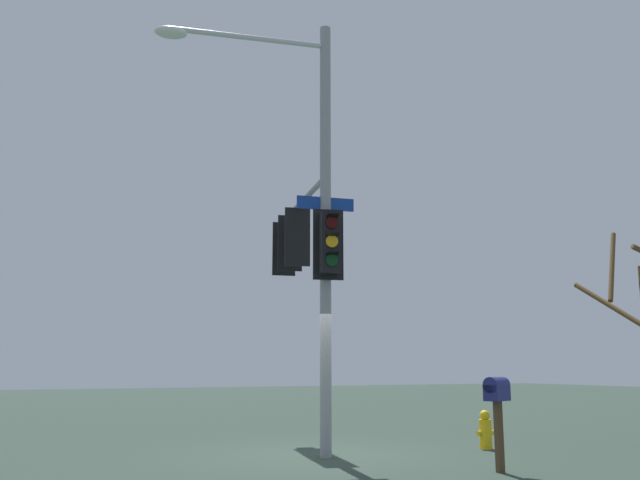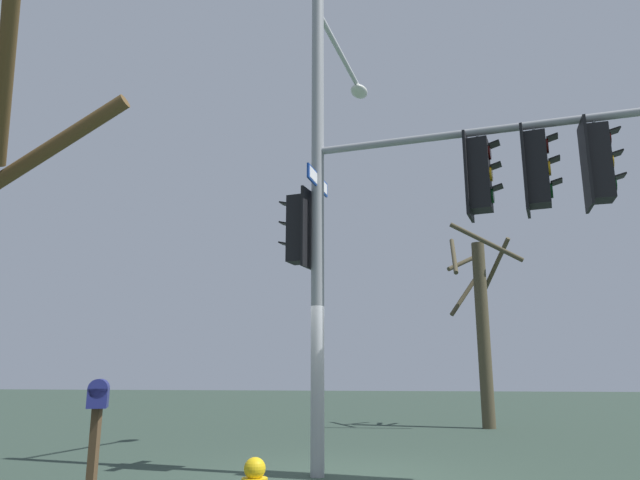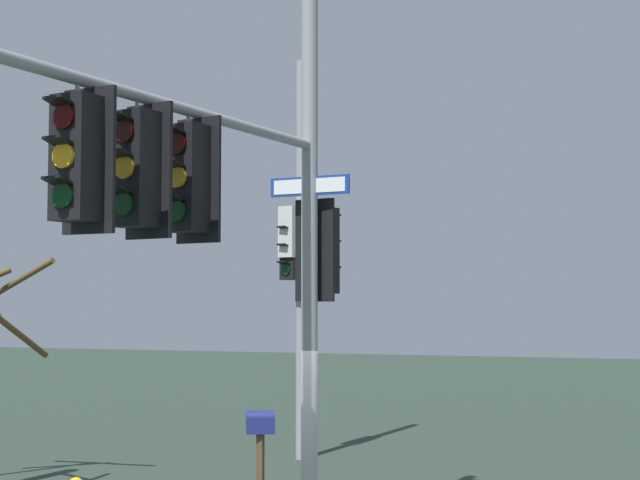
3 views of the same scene
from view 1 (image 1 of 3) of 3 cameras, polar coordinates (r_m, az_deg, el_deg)
name	(u,v)px [view 1 (image 1 of 3)]	position (r m, az deg, el deg)	size (l,w,h in m)	color
ground_plane	(318,455)	(12.79, -0.13, -17.57)	(80.00, 80.00, 0.00)	#2B3B31
main_signal_pole_assembly	(300,225)	(14.10, -1.69, 1.26)	(4.25, 5.76, 8.08)	gray
fire_hydrant	(485,431)	(14.08, 13.66, -15.22)	(0.38, 0.24, 0.73)	yellow
mailbox	(497,397)	(11.03, 14.58, -12.58)	(0.50, 0.40, 1.41)	#4C3823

